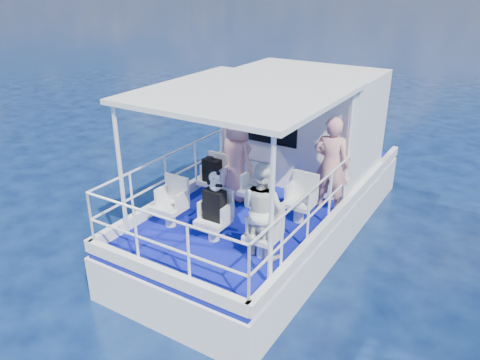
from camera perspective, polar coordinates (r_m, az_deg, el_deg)
name	(u,v)px	position (r m, az deg, el deg)	size (l,w,h in m)	color
ground	(248,255)	(8.96, 1.00, -9.12)	(2000.00, 2000.00, 0.00)	#071337
hull	(273,232)	(9.71, 4.04, -6.37)	(3.00, 7.00, 1.60)	white
deck	(274,195)	(9.31, 4.19, -1.84)	(2.90, 6.90, 0.10)	#0A0F8B
cabin	(305,123)	(10.00, 7.89, 6.88)	(2.85, 2.00, 2.20)	white
canopy	(243,93)	(7.56, 0.38, 10.57)	(3.00, 3.20, 0.08)	white
canopy_posts	(241,161)	(7.85, 0.17, 2.38)	(2.77, 2.97, 2.20)	white
railings	(231,200)	(7.84, -1.08, -2.45)	(2.84, 3.59, 1.00)	white
seat_port_fwd	(214,188)	(9.01, -3.22, -1.04)	(0.48, 0.46, 0.38)	silver
seat_center_fwd	(254,199)	(8.58, 1.73, -2.36)	(0.48, 0.46, 0.38)	silver
seat_stbd_fwd	(299,211)	(8.21, 7.18, -3.80)	(0.48, 0.46, 0.38)	silver
seat_port_aft	(170,216)	(8.10, -8.47, -4.31)	(0.48, 0.46, 0.38)	silver
seat_center_aft	(214,229)	(7.61, -3.21, -6.02)	(0.48, 0.46, 0.38)	silver
seat_stbd_aft	(262,245)	(7.20, 2.75, -7.90)	(0.48, 0.46, 0.38)	silver
passenger_port_fwd	(236,159)	(8.75, -0.44, 2.61)	(0.60, 0.43, 1.62)	pink
passenger_stbd_fwd	(331,165)	(8.43, 11.03, 1.84)	(0.64, 0.42, 1.76)	#DC928E
passenger_stbd_aft	(262,209)	(7.00, 2.73, -3.56)	(0.73, 0.57, 1.51)	white
backpack_port	(212,170)	(8.78, -3.43, 1.18)	(0.34, 0.19, 0.44)	black
backpack_center	(215,205)	(7.38, -3.11, -3.07)	(0.34, 0.19, 0.51)	black
compact_camera	(210,158)	(8.68, -3.63, 2.69)	(0.10, 0.06, 0.06)	black
panda	(215,181)	(7.19, -3.06, -0.10)	(0.22, 0.18, 0.33)	white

